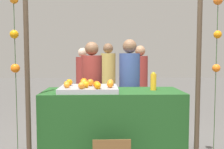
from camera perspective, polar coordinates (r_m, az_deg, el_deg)
The scene contains 24 objects.
stall_counter at distance 3.49m, azimuth 0.09°, elevation -10.93°, with size 1.80×0.75×0.90m, color #1E4C1E.
orange_tray at distance 3.35m, azimuth -5.13°, elevation -3.16°, with size 0.74×0.62×0.06m, color #9EA0A5.
orange_0 at distance 3.35m, azimuth -10.00°, elevation -2.07°, with size 0.07×0.07×0.07m, color orange.
orange_1 at distance 3.11m, azimuth -6.78°, elevation -2.45°, with size 0.08×0.08×0.08m, color orange.
orange_2 at distance 3.09m, azimuth -3.14°, elevation -2.50°, with size 0.08×0.08×0.08m, color orange.
orange_3 at distance 3.53m, azimuth -6.23°, elevation -1.55°, with size 0.09×0.09×0.09m, color orange.
orange_4 at distance 3.40m, azimuth -4.79°, elevation -1.79°, with size 0.09×0.09×0.09m, color orange.
orange_5 at distance 3.45m, azimuth -6.21°, elevation -1.77°, with size 0.08×0.08×0.08m, color orange.
orange_6 at distance 3.18m, azimuth -3.39°, elevation -2.23°, with size 0.09×0.09×0.09m, color orange.
orange_7 at distance 3.44m, azimuth -0.33°, elevation -1.77°, with size 0.08×0.08×0.08m, color orange.
orange_8 at distance 3.21m, azimuth -0.40°, elevation -2.18°, with size 0.09×0.09×0.09m, color orange.
orange_9 at distance 3.23m, azimuth -9.96°, elevation -2.31°, with size 0.07×0.07×0.07m, color orange.
orange_10 at distance 3.22m, azimuth -5.79°, elevation -2.23°, with size 0.08×0.08×0.08m, color orange.
orange_11 at distance 3.48m, azimuth -9.42°, elevation -1.73°, with size 0.09×0.09×0.09m, color orange.
juice_bottle at distance 3.47m, azimuth 9.12°, elevation -1.57°, with size 0.08×0.08×0.24m.
vendor_left at distance 4.09m, azimuth -4.43°, elevation -4.63°, with size 0.32×0.32×1.58m.
vendor_right at distance 4.09m, azimuth 3.87°, elevation -4.38°, with size 0.32×0.32×1.61m.
crowd_person_0 at distance 6.02m, azimuth -6.47°, elevation -1.96°, with size 0.31×0.31×1.53m.
crowd_person_1 at distance 5.33m, azimuth 6.17°, elevation -2.62°, with size 0.31×0.31×1.56m.
crowd_person_2 at distance 5.71m, azimuth -0.86°, elevation -1.82°, with size 0.33×0.33×1.62m.
canopy_post_left at distance 3.08m, azimuth -18.18°, elevation -0.67°, with size 0.06×0.06×2.23m, color #473828.
canopy_post_right at distance 3.16m, azimuth 18.49°, elevation -0.55°, with size 0.06×0.06×2.23m, color #473828.
garland_strand_left at distance 3.12m, azimuth -20.69°, elevation 7.23°, with size 0.11×0.11×2.08m.
garland_strand_right at distance 3.20m, azimuth 22.22°, elevation 8.56°, with size 0.11×0.11×2.08m.
Camera 1 is at (-0.13, -3.36, 1.37)m, focal length 41.43 mm.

